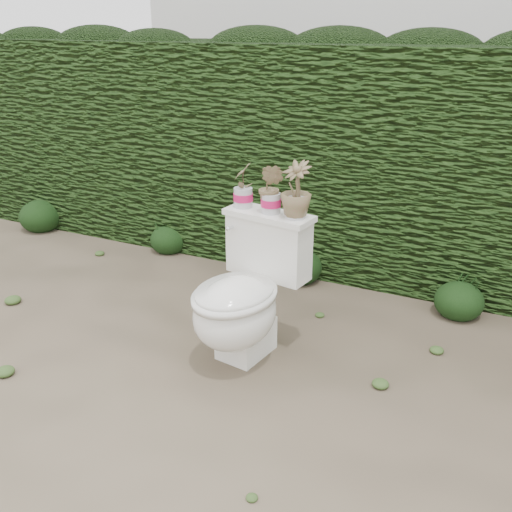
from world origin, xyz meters
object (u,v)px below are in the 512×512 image
at_px(potted_plant_left, 243,186).
at_px(potted_plant_right, 296,191).
at_px(toilet, 244,298).
at_px(potted_plant_center, 271,190).

relative_size(potted_plant_left, potted_plant_right, 0.82).
distance_m(toilet, potted_plant_center, 0.60).
relative_size(potted_plant_left, potted_plant_center, 0.93).
bearing_deg(toilet, potted_plant_right, 55.09).
bearing_deg(potted_plant_right, toilet, -114.77).
relative_size(toilet, potted_plant_center, 3.02).
xyz_separation_m(potted_plant_left, potted_plant_center, (0.18, -0.03, 0.01)).
bearing_deg(potted_plant_right, potted_plant_left, -169.85).
bearing_deg(potted_plant_left, potted_plant_right, 67.83).
distance_m(potted_plant_center, potted_plant_right, 0.16).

